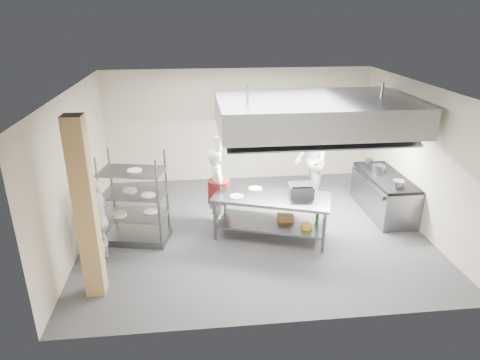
{
  "coord_description": "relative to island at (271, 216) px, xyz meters",
  "views": [
    {
      "loc": [
        -1.19,
        -8.07,
        4.38
      ],
      "look_at": [
        -0.27,
        0.2,
        1.06
      ],
      "focal_mm": 32.0,
      "sensor_mm": 36.0,
      "label": 1
    }
  ],
  "objects": [
    {
      "name": "wall_shelf",
      "position": [
        1.49,
        3.2,
        1.04
      ],
      "size": [
        1.5,
        0.28,
        0.04
      ],
      "primitive_type": "cube",
      "color": "gray",
      "rests_on": "wall_back"
    },
    {
      "name": "hood_strip_b",
      "position": [
        1.89,
        0.76,
        1.62
      ],
      "size": [
        1.6,
        0.12,
        0.04
      ],
      "primitive_type": "cube",
      "color": "white",
      "rests_on": "exhaust_hood"
    },
    {
      "name": "island_worktop",
      "position": [
        0.0,
        0.0,
        0.42
      ],
      "size": [
        2.51,
        1.68,
        0.06
      ],
      "primitive_type": "cube",
      "rotation": [
        0.0,
        0.0,
        -0.34
      ],
      "color": "gray",
      "rests_on": "island"
    },
    {
      "name": "island_undershelf",
      "position": [
        0.0,
        0.0,
        -0.16
      ],
      "size": [
        2.3,
        1.53,
        0.04
      ],
      "primitive_type": "cube",
      "rotation": [
        0.0,
        0.0,
        -0.34
      ],
      "color": "slate",
      "rests_on": "island"
    },
    {
      "name": "wall_back",
      "position": [
        -0.31,
        3.36,
        1.04
      ],
      "size": [
        7.0,
        0.0,
        7.0
      ],
      "primitive_type": "plane",
      "rotation": [
        1.57,
        0.0,
        0.0
      ],
      "color": "#BCAE95",
      "rests_on": "ground"
    },
    {
      "name": "chef_head",
      "position": [
        -1.05,
        0.71,
        0.4
      ],
      "size": [
        0.5,
        0.68,
        1.71
      ],
      "primitive_type": "imported",
      "rotation": [
        0.0,
        0.0,
        1.73
      ],
      "color": "silver",
      "rests_on": "floor"
    },
    {
      "name": "wicker_basket",
      "position": [
        0.31,
        0.03,
        -0.06
      ],
      "size": [
        0.34,
        0.24,
        0.14
      ],
      "primitive_type": "cube",
      "rotation": [
        0.0,
        0.0,
        -0.07
      ],
      "color": "olive",
      "rests_on": "island_undershelf"
    },
    {
      "name": "column",
      "position": [
        -3.21,
        -1.54,
        1.04
      ],
      "size": [
        0.3,
        0.3,
        3.0
      ],
      "primitive_type": "cube",
      "color": "tan",
      "rests_on": "floor"
    },
    {
      "name": "exhaust_hood",
      "position": [
        0.99,
        0.76,
        1.94
      ],
      "size": [
        4.0,
        2.5,
        0.6
      ],
      "primitive_type": "cube",
      "color": "gray",
      "rests_on": "ceiling"
    },
    {
      "name": "chef_line",
      "position": [
        1.29,
        1.86,
        0.52
      ],
      "size": [
        0.75,
        0.96,
        1.96
      ],
      "primitive_type": "imported",
      "rotation": [
        0.0,
        0.0,
        -1.56
      ],
      "color": "silver",
      "rests_on": "floor"
    },
    {
      "name": "range_top",
      "position": [
        2.77,
        0.86,
        0.41
      ],
      "size": [
        0.78,
        1.96,
        0.06
      ],
      "primitive_type": "cube",
      "color": "black",
      "rests_on": "cooking_range"
    },
    {
      "name": "plate_stack",
      "position": [
        -2.72,
        0.15,
        0.14
      ],
      "size": [
        0.28,
        0.28,
        0.05
      ],
      "primitive_type": "cylinder",
      "color": "white",
      "rests_on": "pass_rack"
    },
    {
      "name": "ceiling",
      "position": [
        -0.31,
        0.36,
        2.54
      ],
      "size": [
        7.0,
        7.0,
        0.0
      ],
      "primitive_type": "plane",
      "rotation": [
        3.14,
        0.0,
        0.0
      ],
      "color": "silver",
      "rests_on": "wall_back"
    },
    {
      "name": "griddle",
      "position": [
        0.58,
        -0.05,
        0.57
      ],
      "size": [
        0.5,
        0.4,
        0.23
      ],
      "primitive_type": "cube",
      "rotation": [
        0.0,
        0.0,
        -0.06
      ],
      "color": "slate",
      "rests_on": "island_worktop"
    },
    {
      "name": "chef_plating",
      "position": [
        -3.31,
        -0.54,
        0.37
      ],
      "size": [
        0.46,
        0.99,
        1.65
      ],
      "primitive_type": "imported",
      "rotation": [
        0.0,
        0.0,
        -1.63
      ],
      "color": "white",
      "rests_on": "floor"
    },
    {
      "name": "wall_right",
      "position": [
        3.19,
        0.36,
        1.04
      ],
      "size": [
        0.0,
        6.0,
        6.0
      ],
      "primitive_type": "plane",
      "rotation": [
        1.57,
        0.0,
        -1.57
      ],
      "color": "#BCAE95",
      "rests_on": "ground"
    },
    {
      "name": "island",
      "position": [
        0.0,
        0.0,
        0.0
      ],
      "size": [
        2.51,
        1.68,
        0.91
      ],
      "primitive_type": null,
      "rotation": [
        0.0,
        0.0,
        -0.34
      ],
      "color": "slate",
      "rests_on": "floor"
    },
    {
      "name": "cooking_range",
      "position": [
        2.77,
        0.86,
        -0.04
      ],
      "size": [
        0.8,
        2.0,
        0.84
      ],
      "primitive_type": "cube",
      "color": "gray",
      "rests_on": "floor"
    },
    {
      "name": "floor",
      "position": [
        -0.31,
        0.36,
        -0.46
      ],
      "size": [
        7.0,
        7.0,
        0.0
      ],
      "primitive_type": "plane",
      "color": "#3D3D3F",
      "rests_on": "ground"
    },
    {
      "name": "stockpot",
      "position": [
        2.65,
        1.03,
        0.54
      ],
      "size": [
        0.28,
        0.28,
        0.2
      ],
      "primitive_type": "cylinder",
      "color": "gray",
      "rests_on": "range_top"
    },
    {
      "name": "hood_strip_a",
      "position": [
        0.09,
        0.76,
        1.62
      ],
      "size": [
        1.6,
        0.12,
        0.04
      ],
      "primitive_type": "cube",
      "color": "white",
      "rests_on": "exhaust_hood"
    },
    {
      "name": "wall_left",
      "position": [
        -3.81,
        0.36,
        1.04
      ],
      "size": [
        0.0,
        6.0,
        6.0
      ],
      "primitive_type": "plane",
      "rotation": [
        1.57,
        0.0,
        1.57
      ],
      "color": "#BCAE95",
      "rests_on": "ground"
    },
    {
      "name": "pass_rack",
      "position": [
        -2.72,
        0.15,
        0.47
      ],
      "size": [
        1.36,
        0.96,
        1.86
      ],
      "primitive_type": null,
      "rotation": [
        0.0,
        0.0,
        -0.21
      ],
      "color": "gray",
      "rests_on": "floor"
    }
  ]
}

